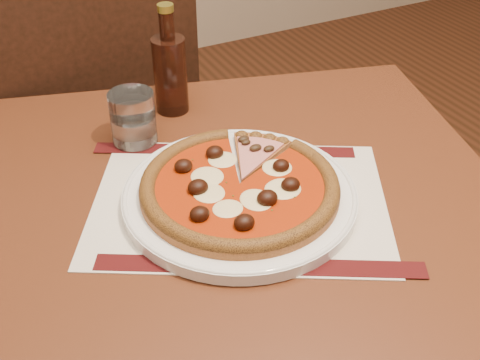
% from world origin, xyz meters
% --- Properties ---
extents(table, '(0.99, 0.99, 0.75)m').
position_xyz_m(table, '(-0.51, 0.91, 0.65)').
color(table, brown).
rests_on(table, ground).
extents(chair_far, '(0.46, 0.46, 0.94)m').
position_xyz_m(chair_far, '(-0.59, 1.55, 0.54)').
color(chair_far, black).
rests_on(chair_far, ground).
extents(placemat, '(0.53, 0.48, 0.00)m').
position_xyz_m(placemat, '(-0.52, 0.92, 0.75)').
color(placemat, silver).
rests_on(placemat, table).
extents(plate, '(0.34, 0.34, 0.02)m').
position_xyz_m(plate, '(-0.52, 0.92, 0.76)').
color(plate, white).
rests_on(plate, placemat).
extents(pizza, '(0.29, 0.29, 0.04)m').
position_xyz_m(pizza, '(-0.52, 0.92, 0.78)').
color(pizza, '#AC5C29').
rests_on(pizza, plate).
extents(ham_slice, '(0.12, 0.13, 0.02)m').
position_xyz_m(ham_slice, '(-0.45, 0.99, 0.78)').
color(ham_slice, '#AC5C29').
rests_on(ham_slice, plate).
extents(water_glass, '(0.08, 0.08, 0.09)m').
position_xyz_m(water_glass, '(-0.60, 1.14, 0.80)').
color(water_glass, white).
rests_on(water_glass, table).
extents(bottle, '(0.06, 0.06, 0.20)m').
position_xyz_m(bottle, '(-0.50, 1.22, 0.83)').
color(bottle, '#36160D').
rests_on(bottle, table).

